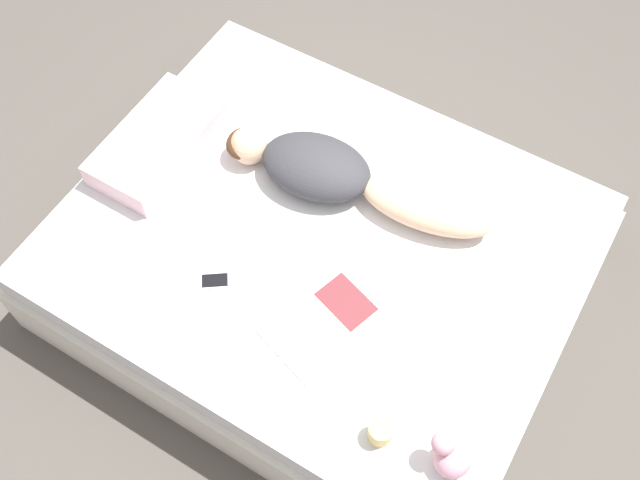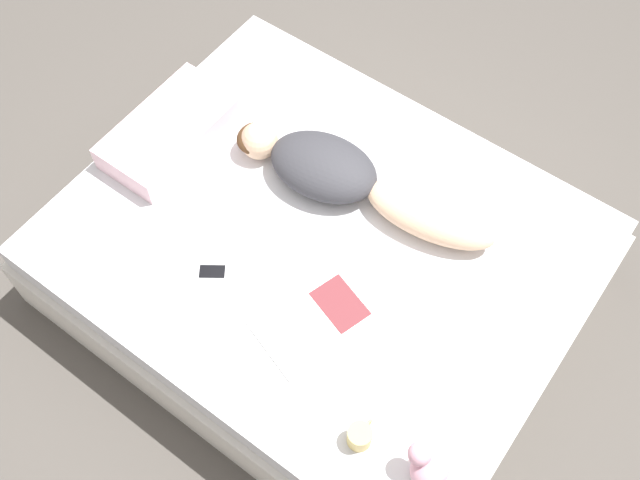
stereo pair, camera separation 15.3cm
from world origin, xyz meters
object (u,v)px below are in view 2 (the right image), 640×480
Objects in this scene: person at (353,180)px; cell_phone at (212,272)px; open_magazine at (317,319)px; coffee_mug at (360,436)px.

cell_phone is (-0.70, 0.25, -0.09)m from person.
coffee_mug reaches higher than open_magazine.
person is 1.14m from coffee_mug.
person is 2.27× the size of open_magazine.
open_magazine is (-0.61, -0.25, -0.09)m from person.
person is 8.40× the size of cell_phone.
coffee_mug is 0.95m from cell_phone.
cell_phone is at bearing 118.02° from open_magazine.
coffee_mug reaches higher than cell_phone.
person is 0.67m from open_magazine.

